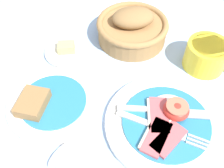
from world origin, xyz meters
The scene contains 7 objects.
ground_plane centered at (0.00, 0.00, 0.00)m, with size 3.00×3.00×0.00m, color #93B2DB.
breakfast_plate centered at (0.07, -0.02, 0.01)m, with size 0.24×0.24×0.04m.
bread_plate centered at (-0.17, 0.00, 0.01)m, with size 0.20×0.20×0.04m.
sugar_cup centered at (0.16, 0.16, 0.03)m, with size 0.10×0.10×0.07m.
bread_basket centered at (-0.02, 0.23, 0.04)m, with size 0.18×0.18×0.09m.
butter_dish centered at (-0.18, 0.16, 0.01)m, with size 0.11×0.11×0.03m.
teaspoon_near_cup centered at (-0.14, -0.13, 0.01)m, with size 0.12×0.17×0.01m.
Camera 1 is at (-0.01, -0.30, 0.46)m, focal length 42.00 mm.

